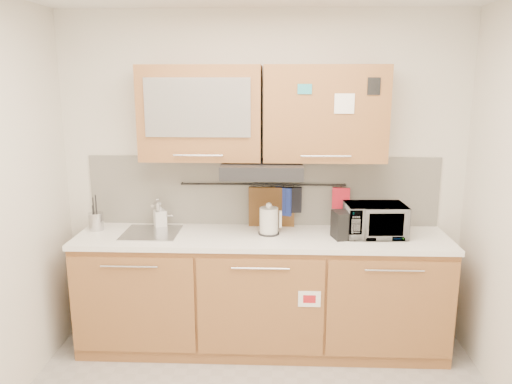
{
  "coord_description": "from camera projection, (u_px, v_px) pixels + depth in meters",
  "views": [
    {
      "loc": [
        0.1,
        -2.43,
        2.08
      ],
      "look_at": [
        -0.04,
        1.05,
        1.29
      ],
      "focal_mm": 35.0,
      "sensor_mm": 36.0,
      "label": 1
    }
  ],
  "objects": [
    {
      "name": "wall_back",
      "position": [
        263.0,
        178.0,
        4.0
      ],
      "size": [
        3.2,
        0.0,
        3.2
      ],
      "primitive_type": "plane",
      "rotation": [
        1.57,
        0.0,
        0.0
      ],
      "color": "silver",
      "rests_on": "ground"
    },
    {
      "name": "base_cabinet",
      "position": [
        262.0,
        298.0,
        3.9
      ],
      "size": [
        2.8,
        0.64,
        0.88
      ],
      "color": "#A46C3A",
      "rests_on": "floor"
    },
    {
      "name": "countertop",
      "position": [
        262.0,
        238.0,
        3.79
      ],
      "size": [
        2.82,
        0.62,
        0.04
      ],
      "primitive_type": "cube",
      "color": "white",
      "rests_on": "base_cabinet"
    },
    {
      "name": "backsplash",
      "position": [
        263.0,
        191.0,
        4.01
      ],
      "size": [
        2.8,
        0.02,
        0.56
      ],
      "primitive_type": "cube",
      "color": "silver",
      "rests_on": "countertop"
    },
    {
      "name": "upper_cabinets",
      "position": [
        262.0,
        113.0,
        3.71
      ],
      "size": [
        1.82,
        0.37,
        0.7
      ],
      "color": "#A46C3A",
      "rests_on": "wall_back"
    },
    {
      "name": "range_hood",
      "position": [
        262.0,
        169.0,
        3.73
      ],
      "size": [
        0.6,
        0.46,
        0.1
      ],
      "primitive_type": "cube",
      "color": "black",
      "rests_on": "upper_cabinets"
    },
    {
      "name": "sink",
      "position": [
        152.0,
        233.0,
        3.84
      ],
      "size": [
        0.42,
        0.4,
        0.26
      ],
      "color": "silver",
      "rests_on": "countertop"
    },
    {
      "name": "utensil_rail",
      "position": [
        263.0,
        184.0,
        3.96
      ],
      "size": [
        1.3,
        0.02,
        0.02
      ],
      "primitive_type": "cylinder",
      "rotation": [
        0.0,
        1.57,
        0.0
      ],
      "color": "black",
      "rests_on": "backsplash"
    },
    {
      "name": "utensil_crock",
      "position": [
        96.0,
        221.0,
        3.9
      ],
      "size": [
        0.12,
        0.12,
        0.28
      ],
      "rotation": [
        0.0,
        0.0,
        0.05
      ],
      "color": "#B6B6BA",
      "rests_on": "countertop"
    },
    {
      "name": "kettle",
      "position": [
        269.0,
        222.0,
        3.8
      ],
      "size": [
        0.19,
        0.17,
        0.25
      ],
      "rotation": [
        0.0,
        0.0,
        0.27
      ],
      "color": "silver",
      "rests_on": "countertop"
    },
    {
      "name": "toaster",
      "position": [
        351.0,
        224.0,
        3.71
      ],
      "size": [
        0.3,
        0.22,
        0.21
      ],
      "rotation": [
        0.0,
        0.0,
        0.24
      ],
      "color": "black",
      "rests_on": "countertop"
    },
    {
      "name": "microwave",
      "position": [
        375.0,
        220.0,
        3.75
      ],
      "size": [
        0.46,
        0.33,
        0.24
      ],
      "primitive_type": "imported",
      "rotation": [
        0.0,
        0.0,
        0.06
      ],
      "color": "#999999",
      "rests_on": "countertop"
    },
    {
      "name": "soap_bottle",
      "position": [
        160.0,
        215.0,
        3.98
      ],
      "size": [
        0.12,
        0.12,
        0.2
      ],
      "primitive_type": "imported",
      "rotation": [
        0.0,
        0.0,
        0.45
      ],
      "color": "#999999",
      "rests_on": "countertop"
    },
    {
      "name": "cutting_board",
      "position": [
        271.0,
        215.0,
        4.0
      ],
      "size": [
        0.37,
        0.03,
        0.45
      ],
      "primitive_type": "cube",
      "rotation": [
        0.0,
        0.0,
        -0.02
      ],
      "color": "brown",
      "rests_on": "utensil_rail"
    },
    {
      "name": "oven_mitt",
      "position": [
        283.0,
        201.0,
        3.97
      ],
      "size": [
        0.14,
        0.09,
        0.23
      ],
      "primitive_type": "cube",
      "rotation": [
        0.0,
        0.0,
        -0.41
      ],
      "color": "#213497",
      "rests_on": "utensil_rail"
    },
    {
      "name": "dark_pouch",
      "position": [
        293.0,
        200.0,
        3.97
      ],
      "size": [
        0.13,
        0.05,
        0.2
      ],
      "primitive_type": "cube",
      "rotation": [
        0.0,
        0.0,
        0.14
      ],
      "color": "black",
      "rests_on": "utensil_rail"
    },
    {
      "name": "pot_holder",
      "position": [
        341.0,
        198.0,
        3.95
      ],
      "size": [
        0.14,
        0.04,
        0.17
      ],
      "primitive_type": "cube",
      "rotation": [
        0.0,
        0.0,
        -0.11
      ],
      "color": "red",
      "rests_on": "utensil_rail"
    }
  ]
}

